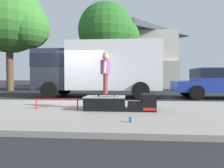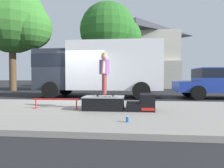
{
  "view_description": "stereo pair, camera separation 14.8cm",
  "coord_description": "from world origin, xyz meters",
  "px_view_note": "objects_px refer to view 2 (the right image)",
  "views": [
    {
      "loc": [
        2.52,
        -8.99,
        1.1
      ],
      "look_at": [
        1.85,
        -0.98,
        0.85
      ],
      "focal_mm": 31.9,
      "sensor_mm": 36.0,
      "label": 1
    },
    {
      "loc": [
        2.66,
        -8.98,
        1.1
      ],
      "look_at": [
        1.85,
        -0.98,
        0.85
      ],
      "focal_mm": 31.9,
      "sensor_mm": 36.0,
      "label": 2
    }
  ],
  "objects_px": {
    "kicker_ramp": "(143,103)",
    "street_tree_main": "(16,21)",
    "skate_box": "(104,102)",
    "skater_kid": "(104,70)",
    "skateboard": "(104,94)",
    "soda_can": "(127,119)",
    "box_truck": "(98,67)",
    "grind_rail": "(56,101)",
    "street_tree_neighbour": "(111,32)"
  },
  "relations": [
    {
      "from": "kicker_ramp",
      "to": "grind_rail",
      "type": "distance_m",
      "value": 2.73
    },
    {
      "from": "kicker_ramp",
      "to": "street_tree_main",
      "type": "distance_m",
      "value": 15.24
    },
    {
      "from": "street_tree_main",
      "to": "street_tree_neighbour",
      "type": "xyz_separation_m",
      "value": [
        8.08,
        0.19,
        -1.07
      ]
    },
    {
      "from": "grind_rail",
      "to": "skate_box",
      "type": "bearing_deg",
      "value": -0.58
    },
    {
      "from": "skater_kid",
      "to": "soda_can",
      "type": "xyz_separation_m",
      "value": [
        0.75,
        -1.7,
        -1.17
      ]
    },
    {
      "from": "skateboard",
      "to": "soda_can",
      "type": "bearing_deg",
      "value": -66.1
    },
    {
      "from": "grind_rail",
      "to": "skateboard",
      "type": "bearing_deg",
      "value": -0.19
    },
    {
      "from": "skate_box",
      "to": "soda_can",
      "type": "distance_m",
      "value": 1.86
    },
    {
      "from": "grind_rail",
      "to": "street_tree_neighbour",
      "type": "relative_size",
      "value": 0.21
    },
    {
      "from": "soda_can",
      "to": "box_truck",
      "type": "xyz_separation_m",
      "value": [
        -1.82,
        6.8,
        1.52
      ]
    },
    {
      "from": "skate_box",
      "to": "grind_rail",
      "type": "relative_size",
      "value": 0.82
    },
    {
      "from": "box_truck",
      "to": "street_tree_neighbour",
      "type": "xyz_separation_m",
      "value": [
        0.2,
        5.03,
        3.1
      ]
    },
    {
      "from": "kicker_ramp",
      "to": "skate_box",
      "type": "bearing_deg",
      "value": 179.98
    },
    {
      "from": "skate_box",
      "to": "skater_kid",
      "type": "distance_m",
      "value": 1.01
    },
    {
      "from": "skate_box",
      "to": "street_tree_neighbour",
      "type": "relative_size",
      "value": 0.17
    },
    {
      "from": "skateboard",
      "to": "soda_can",
      "type": "xyz_separation_m",
      "value": [
        0.75,
        -1.7,
        -0.4
      ]
    },
    {
      "from": "skateboard",
      "to": "soda_can",
      "type": "relative_size",
      "value": 6.35
    },
    {
      "from": "box_truck",
      "to": "skate_box",
      "type": "bearing_deg",
      "value": -78.33
    },
    {
      "from": "kicker_ramp",
      "to": "street_tree_main",
      "type": "bearing_deg",
      "value": 135.49
    },
    {
      "from": "soda_can",
      "to": "street_tree_neighbour",
      "type": "height_order",
      "value": "street_tree_neighbour"
    },
    {
      "from": "skateboard",
      "to": "street_tree_neighbour",
      "type": "relative_size",
      "value": 0.11
    },
    {
      "from": "skater_kid",
      "to": "soda_can",
      "type": "height_order",
      "value": "skater_kid"
    },
    {
      "from": "kicker_ramp",
      "to": "street_tree_main",
      "type": "relative_size",
      "value": 0.09
    },
    {
      "from": "kicker_ramp",
      "to": "soda_can",
      "type": "bearing_deg",
      "value": -103.88
    },
    {
      "from": "soda_can",
      "to": "box_truck",
      "type": "height_order",
      "value": "box_truck"
    },
    {
      "from": "kicker_ramp",
      "to": "street_tree_main",
      "type": "height_order",
      "value": "street_tree_main"
    },
    {
      "from": "skater_kid",
      "to": "street_tree_neighbour",
      "type": "bearing_deg",
      "value": 94.9
    },
    {
      "from": "skate_box",
      "to": "skateboard",
      "type": "bearing_deg",
      "value": 44.35
    },
    {
      "from": "kicker_ramp",
      "to": "box_truck",
      "type": "xyz_separation_m",
      "value": [
        -2.24,
        5.11,
        1.38
      ]
    },
    {
      "from": "soda_can",
      "to": "kicker_ramp",
      "type": "bearing_deg",
      "value": 76.12
    },
    {
      "from": "grind_rail",
      "to": "skater_kid",
      "type": "height_order",
      "value": "skater_kid"
    },
    {
      "from": "skate_box",
      "to": "street_tree_neighbour",
      "type": "height_order",
      "value": "street_tree_neighbour"
    },
    {
      "from": "kicker_ramp",
      "to": "skater_kid",
      "type": "bearing_deg",
      "value": 179.47
    },
    {
      "from": "grind_rail",
      "to": "street_tree_main",
      "type": "relative_size",
      "value": 0.17
    },
    {
      "from": "box_truck",
      "to": "kicker_ramp",
      "type": "bearing_deg",
      "value": -66.36
    },
    {
      "from": "skater_kid",
      "to": "street_tree_neighbour",
      "type": "xyz_separation_m",
      "value": [
        -0.87,
        10.13,
        3.45
      ]
    },
    {
      "from": "grind_rail",
      "to": "skater_kid",
      "type": "xyz_separation_m",
      "value": [
        1.55,
        -0.01,
        0.99
      ]
    },
    {
      "from": "kicker_ramp",
      "to": "street_tree_neighbour",
      "type": "bearing_deg",
      "value": 101.37
    },
    {
      "from": "grind_rail",
      "to": "box_truck",
      "type": "xyz_separation_m",
      "value": [
        0.49,
        5.1,
        1.34
      ]
    },
    {
      "from": "skate_box",
      "to": "box_truck",
      "type": "xyz_separation_m",
      "value": [
        -1.06,
        5.11,
        1.36
      ]
    },
    {
      "from": "soda_can",
      "to": "street_tree_neighbour",
      "type": "xyz_separation_m",
      "value": [
        -1.62,
        11.84,
        4.62
      ]
    },
    {
      "from": "skate_box",
      "to": "street_tree_main",
      "type": "height_order",
      "value": "street_tree_main"
    },
    {
      "from": "skate_box",
      "to": "grind_rail",
      "type": "xyz_separation_m",
      "value": [
        -1.54,
        0.02,
        0.02
      ]
    },
    {
      "from": "street_tree_neighbour",
      "to": "skate_box",
      "type": "bearing_deg",
      "value": -85.16
    },
    {
      "from": "grind_rail",
      "to": "skateboard",
      "type": "height_order",
      "value": "skateboard"
    },
    {
      "from": "soda_can",
      "to": "street_tree_neighbour",
      "type": "bearing_deg",
      "value": 97.81
    },
    {
      "from": "soda_can",
      "to": "box_truck",
      "type": "relative_size",
      "value": 0.02
    },
    {
      "from": "kicker_ramp",
      "to": "skateboard",
      "type": "relative_size",
      "value": 1.03
    },
    {
      "from": "soda_can",
      "to": "street_tree_neighbour",
      "type": "relative_size",
      "value": 0.02
    },
    {
      "from": "kicker_ramp",
      "to": "skater_kid",
      "type": "distance_m",
      "value": 1.56
    }
  ]
}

